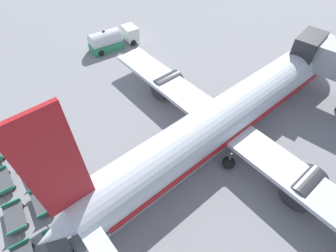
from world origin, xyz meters
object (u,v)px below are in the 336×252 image
(baggage_dolly_row_mid_a_col_a, at_px, (20,141))
(baggage_dolly_row_mid_a_col_b, at_px, (33,169))
(airplane, at_px, (229,114))
(baggage_dolly_row_mid_b_col_d, at_px, (88,225))
(fuel_tanker_primary, at_px, (111,40))
(baggage_dolly_row_mid_b_col_c, at_px, (71,189))
(baggage_dolly_row_near_col_b, at_px, (2,182))
(baggage_dolly_row_near_col_c, at_px, (15,218))
(baggage_dolly_row_mid_a_col_c, at_px, (42,202))
(baggage_dolly_row_mid_a_col_d, at_px, (58,244))
(baggage_dolly_row_mid_b_col_a, at_px, (45,132))
(baggage_dolly_row_mid_b_col_b, at_px, (56,157))

(baggage_dolly_row_mid_a_col_a, height_order, baggage_dolly_row_mid_a_col_b, same)
(airplane, relative_size, baggage_dolly_row_mid_b_col_d, 11.14)
(fuel_tanker_primary, bearing_deg, baggage_dolly_row_mid_b_col_c, -46.13)
(baggage_dolly_row_near_col_b, height_order, baggage_dolly_row_near_col_c, same)
(baggage_dolly_row_mid_b_col_c, bearing_deg, baggage_dolly_row_mid_a_col_b, -162.62)
(airplane, relative_size, fuel_tanker_primary, 5.08)
(baggage_dolly_row_mid_a_col_c, distance_m, baggage_dolly_row_mid_a_col_d, 4.19)
(airplane, xyz_separation_m, baggage_dolly_row_mid_b_col_d, (-1.97, -16.03, -2.49))
(baggage_dolly_row_mid_b_col_a, bearing_deg, baggage_dolly_row_mid_b_col_b, -12.55)
(baggage_dolly_row_near_col_c, xyz_separation_m, baggage_dolly_row_mid_b_col_a, (-6.93, 6.40, 0.00))
(baggage_dolly_row_mid_a_col_d, bearing_deg, baggage_dolly_row_mid_a_col_a, 167.62)
(baggage_dolly_row_mid_a_col_b, height_order, baggage_dolly_row_mid_b_col_d, same)
(baggage_dolly_row_near_col_c, distance_m, baggage_dolly_row_mid_a_col_d, 4.62)
(baggage_dolly_row_mid_a_col_c, bearing_deg, baggage_dolly_row_mid_b_col_c, 73.46)
(baggage_dolly_row_mid_b_col_b, relative_size, baggage_dolly_row_mid_b_col_c, 1.00)
(baggage_dolly_row_mid_b_col_c, height_order, baggage_dolly_row_mid_b_col_d, same)
(baggage_dolly_row_near_col_b, distance_m, baggage_dolly_row_mid_a_col_a, 4.84)
(fuel_tanker_primary, height_order, baggage_dolly_row_near_col_b, fuel_tanker_primary)
(baggage_dolly_row_mid_a_col_a, bearing_deg, baggage_dolly_row_mid_b_col_d, -0.87)
(fuel_tanker_primary, relative_size, baggage_dolly_row_mid_a_col_a, 2.19)
(baggage_dolly_row_mid_a_col_a, bearing_deg, baggage_dolly_row_mid_b_col_c, 4.35)
(baggage_dolly_row_near_col_b, xyz_separation_m, baggage_dolly_row_mid_a_col_c, (4.43, 1.56, 0.00))
(baggage_dolly_row_near_col_b, bearing_deg, baggage_dolly_row_mid_a_col_a, 136.85)
(baggage_dolly_row_mid_a_col_d, bearing_deg, baggage_dolly_row_near_col_b, -175.54)
(fuel_tanker_primary, bearing_deg, baggage_dolly_row_mid_a_col_d, -45.85)
(baggage_dolly_row_near_col_c, height_order, baggage_dolly_row_mid_a_col_b, same)
(airplane, distance_m, baggage_dolly_row_mid_a_col_c, 18.92)
(baggage_dolly_row_near_col_c, relative_size, baggage_dolly_row_mid_b_col_d, 1.00)
(baggage_dolly_row_mid_a_col_c, relative_size, baggage_dolly_row_mid_b_col_a, 1.00)
(fuel_tanker_primary, xyz_separation_m, baggage_dolly_row_mid_a_col_c, (16.12, -19.92, -0.79))
(baggage_dolly_row_mid_b_col_a, relative_size, baggage_dolly_row_mid_b_col_c, 1.00)
(baggage_dolly_row_near_col_c, distance_m, baggage_dolly_row_mid_b_col_b, 6.36)
(baggage_dolly_row_near_col_b, relative_size, baggage_dolly_row_mid_a_col_b, 1.00)
(baggage_dolly_row_near_col_b, bearing_deg, airplane, 60.23)
(fuel_tanker_primary, distance_m, baggage_dolly_row_mid_a_col_a, 19.94)
(airplane, relative_size, baggage_dolly_row_mid_a_col_c, 11.14)
(fuel_tanker_primary, height_order, baggage_dolly_row_mid_b_col_d, fuel_tanker_primary)
(airplane, bearing_deg, baggage_dolly_row_mid_b_col_c, -110.94)
(fuel_tanker_primary, bearing_deg, airplane, -5.89)
(baggage_dolly_row_mid_b_col_a, xyz_separation_m, baggage_dolly_row_mid_b_col_d, (11.81, -2.58, 0.00))
(baggage_dolly_row_mid_b_col_b, height_order, baggage_dolly_row_mid_b_col_c, same)
(baggage_dolly_row_near_col_b, relative_size, baggage_dolly_row_mid_b_col_b, 1.00)
(baggage_dolly_row_mid_a_col_a, height_order, baggage_dolly_row_mid_b_col_b, same)
(fuel_tanker_primary, bearing_deg, baggage_dolly_row_near_col_b, -61.44)
(baggage_dolly_row_mid_a_col_b, bearing_deg, baggage_dolly_row_mid_b_col_d, 3.82)
(baggage_dolly_row_mid_a_col_d, bearing_deg, baggage_dolly_row_mid_a_col_b, 166.42)
(airplane, xyz_separation_m, baggage_dolly_row_mid_a_col_a, (-14.48, -15.84, -2.49))
(baggage_dolly_row_mid_b_col_b, bearing_deg, baggage_dolly_row_mid_a_col_c, -43.74)
(baggage_dolly_row_near_col_b, xyz_separation_m, baggage_dolly_row_mid_a_col_d, (8.52, 0.66, 0.00))
(airplane, xyz_separation_m, baggage_dolly_row_near_col_c, (-6.85, -19.85, -2.49))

